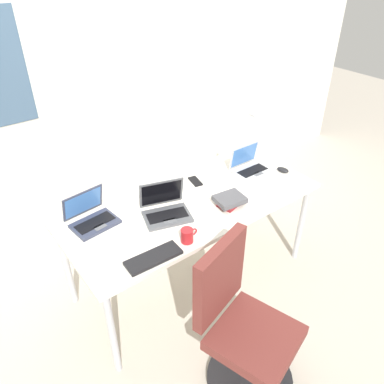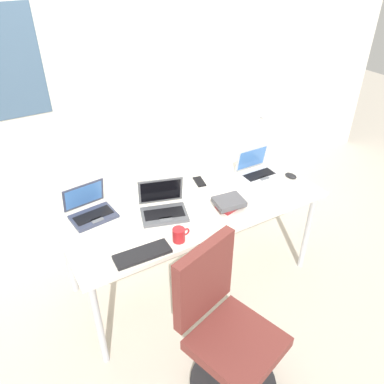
{
  "view_description": "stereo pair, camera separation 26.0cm",
  "coord_description": "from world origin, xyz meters",
  "px_view_note": "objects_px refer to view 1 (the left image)",
  "views": [
    {
      "loc": [
        -1.31,
        -1.72,
        2.27
      ],
      "look_at": [
        0.0,
        0.0,
        0.82
      ],
      "focal_mm": 35.69,
      "sensor_mm": 36.0,
      "label": 1
    },
    {
      "loc": [
        -1.09,
        -1.86,
        2.27
      ],
      "look_at": [
        0.0,
        0.0,
        0.82
      ],
      "focal_mm": 35.69,
      "sensor_mm": 36.0,
      "label": 2
    }
  ],
  "objects_px": {
    "laptop_back_left": "(91,217)",
    "book_stack": "(230,200)",
    "laptop_center": "(250,166)",
    "office_chair": "(242,332)",
    "laptop_mid_desk": "(165,209)",
    "cell_phone": "(195,181)",
    "computer_mouse": "(283,170)",
    "desk_lamp": "(249,132)",
    "external_keyboard": "(154,258)",
    "coffee_mug": "(187,235)"
  },
  "relations": [
    {
      "from": "computer_mouse",
      "to": "book_stack",
      "type": "height_order",
      "value": "book_stack"
    },
    {
      "from": "desk_lamp",
      "to": "office_chair",
      "type": "relative_size",
      "value": 0.41
    },
    {
      "from": "laptop_back_left",
      "to": "book_stack",
      "type": "height_order",
      "value": "laptop_back_left"
    },
    {
      "from": "laptop_center",
      "to": "office_chair",
      "type": "bearing_deg",
      "value": -134.87
    },
    {
      "from": "desk_lamp",
      "to": "laptop_mid_desk",
      "type": "xyz_separation_m",
      "value": [
        -1.03,
        -0.29,
        -0.15
      ]
    },
    {
      "from": "computer_mouse",
      "to": "book_stack",
      "type": "bearing_deg",
      "value": 174.16
    },
    {
      "from": "laptop_mid_desk",
      "to": "office_chair",
      "type": "height_order",
      "value": "office_chair"
    },
    {
      "from": "laptop_mid_desk",
      "to": "external_keyboard",
      "type": "bearing_deg",
      "value": -133.41
    },
    {
      "from": "laptop_mid_desk",
      "to": "coffee_mug",
      "type": "bearing_deg",
      "value": -98.37
    },
    {
      "from": "laptop_back_left",
      "to": "coffee_mug",
      "type": "bearing_deg",
      "value": -53.63
    },
    {
      "from": "cell_phone",
      "to": "book_stack",
      "type": "xyz_separation_m",
      "value": [
        0.01,
        -0.38,
        0.03
      ]
    },
    {
      "from": "laptop_center",
      "to": "computer_mouse",
      "type": "relative_size",
      "value": 2.85
    },
    {
      "from": "computer_mouse",
      "to": "cell_phone",
      "type": "xyz_separation_m",
      "value": [
        -0.64,
        0.3,
        -0.01
      ]
    },
    {
      "from": "desk_lamp",
      "to": "coffee_mug",
      "type": "bearing_deg",
      "value": -151.24
    },
    {
      "from": "laptop_center",
      "to": "office_chair",
      "type": "distance_m",
      "value": 1.29
    },
    {
      "from": "laptop_mid_desk",
      "to": "cell_phone",
      "type": "bearing_deg",
      "value": 26.79
    },
    {
      "from": "coffee_mug",
      "to": "office_chair",
      "type": "xyz_separation_m",
      "value": [
        0.01,
        -0.5,
        -0.39
      ]
    },
    {
      "from": "laptop_center",
      "to": "cell_phone",
      "type": "xyz_separation_m",
      "value": [
        -0.43,
        0.13,
        -0.04
      ]
    },
    {
      "from": "desk_lamp",
      "to": "laptop_back_left",
      "type": "bearing_deg",
      "value": -177.1
    },
    {
      "from": "computer_mouse",
      "to": "book_stack",
      "type": "relative_size",
      "value": 0.44
    },
    {
      "from": "laptop_center",
      "to": "external_keyboard",
      "type": "height_order",
      "value": "laptop_center"
    },
    {
      "from": "desk_lamp",
      "to": "external_keyboard",
      "type": "relative_size",
      "value": 1.21
    },
    {
      "from": "laptop_back_left",
      "to": "book_stack",
      "type": "xyz_separation_m",
      "value": [
        0.84,
        -0.39,
        -0.01
      ]
    },
    {
      "from": "laptop_back_left",
      "to": "coffee_mug",
      "type": "xyz_separation_m",
      "value": [
        0.38,
        -0.51,
        0.0
      ]
    },
    {
      "from": "book_stack",
      "to": "cell_phone",
      "type": "bearing_deg",
      "value": 91.31
    },
    {
      "from": "laptop_center",
      "to": "cell_phone",
      "type": "bearing_deg",
      "value": 162.97
    },
    {
      "from": "laptop_center",
      "to": "computer_mouse",
      "type": "distance_m",
      "value": 0.26
    },
    {
      "from": "external_keyboard",
      "to": "coffee_mug",
      "type": "relative_size",
      "value": 2.92
    },
    {
      "from": "laptop_back_left",
      "to": "book_stack",
      "type": "bearing_deg",
      "value": -24.93
    },
    {
      "from": "cell_phone",
      "to": "book_stack",
      "type": "relative_size",
      "value": 0.62
    },
    {
      "from": "laptop_center",
      "to": "coffee_mug",
      "type": "height_order",
      "value": "laptop_center"
    },
    {
      "from": "laptop_back_left",
      "to": "cell_phone",
      "type": "height_order",
      "value": "laptop_back_left"
    },
    {
      "from": "laptop_back_left",
      "to": "cell_phone",
      "type": "bearing_deg",
      "value": -0.84
    },
    {
      "from": "laptop_mid_desk",
      "to": "external_keyboard",
      "type": "height_order",
      "value": "laptop_mid_desk"
    },
    {
      "from": "computer_mouse",
      "to": "laptop_mid_desk",
      "type": "bearing_deg",
      "value": 161.8
    },
    {
      "from": "book_stack",
      "to": "coffee_mug",
      "type": "xyz_separation_m",
      "value": [
        -0.46,
        -0.13,
        0.01
      ]
    },
    {
      "from": "laptop_mid_desk",
      "to": "laptop_center",
      "type": "height_order",
      "value": "laptop_mid_desk"
    },
    {
      "from": "computer_mouse",
      "to": "coffee_mug",
      "type": "bearing_deg",
      "value": 177.7
    },
    {
      "from": "laptop_mid_desk",
      "to": "cell_phone",
      "type": "distance_m",
      "value": 0.45
    },
    {
      "from": "office_chair",
      "to": "book_stack",
      "type": "bearing_deg",
      "value": 54.85
    },
    {
      "from": "laptop_back_left",
      "to": "book_stack",
      "type": "relative_size",
      "value": 1.4
    },
    {
      "from": "book_stack",
      "to": "coffee_mug",
      "type": "bearing_deg",
      "value": -164.47
    },
    {
      "from": "external_keyboard",
      "to": "coffee_mug",
      "type": "height_order",
      "value": "coffee_mug"
    },
    {
      "from": "laptop_center",
      "to": "desk_lamp",
      "type": "bearing_deg",
      "value": 48.81
    },
    {
      "from": "cell_phone",
      "to": "office_chair",
      "type": "distance_m",
      "value": 1.15
    },
    {
      "from": "computer_mouse",
      "to": "laptop_center",
      "type": "bearing_deg",
      "value": 127.85
    },
    {
      "from": "desk_lamp",
      "to": "book_stack",
      "type": "relative_size",
      "value": 1.84
    },
    {
      "from": "laptop_back_left",
      "to": "cell_phone",
      "type": "relative_size",
      "value": 2.24
    },
    {
      "from": "laptop_mid_desk",
      "to": "laptop_back_left",
      "type": "bearing_deg",
      "value": 152.98
    },
    {
      "from": "external_keyboard",
      "to": "desk_lamp",
      "type": "bearing_deg",
      "value": 26.9
    }
  ]
}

